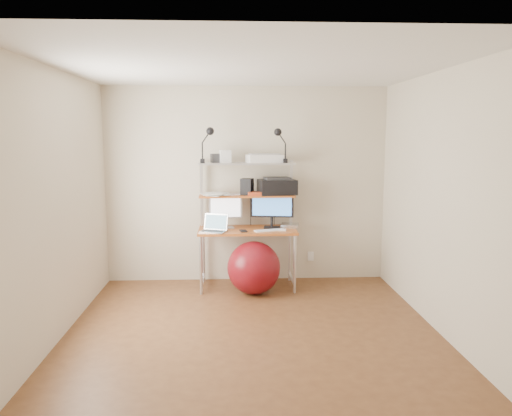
{
  "coord_description": "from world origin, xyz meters",
  "views": [
    {
      "loc": [
        -0.19,
        -4.6,
        1.9
      ],
      "look_at": [
        0.09,
        1.15,
        1.04
      ],
      "focal_mm": 35.0,
      "sensor_mm": 36.0,
      "label": 1
    }
  ],
  "objects_px": {
    "printer": "(277,186)",
    "monitor_silver": "(226,208)",
    "laptop": "(215,228)",
    "monitor_black": "(272,206)",
    "exercise_ball": "(254,268)"
  },
  "relations": [
    {
      "from": "monitor_silver",
      "to": "monitor_black",
      "type": "bearing_deg",
      "value": -13.65
    },
    {
      "from": "monitor_black",
      "to": "exercise_ball",
      "type": "xyz_separation_m",
      "value": [
        -0.24,
        -0.34,
        -0.69
      ]
    },
    {
      "from": "monitor_silver",
      "to": "laptop",
      "type": "xyz_separation_m",
      "value": [
        -0.13,
        -0.22,
        -0.2
      ]
    },
    {
      "from": "monitor_black",
      "to": "laptop",
      "type": "height_order",
      "value": "monitor_black"
    },
    {
      "from": "laptop",
      "to": "exercise_ball",
      "type": "bearing_deg",
      "value": 4.57
    },
    {
      "from": "monitor_black",
      "to": "monitor_silver",
      "type": "bearing_deg",
      "value": -173.13
    },
    {
      "from": "monitor_silver",
      "to": "printer",
      "type": "bearing_deg",
      "value": -7.55
    },
    {
      "from": "laptop",
      "to": "printer",
      "type": "xyz_separation_m",
      "value": [
        0.78,
        0.27,
        0.47
      ]
    },
    {
      "from": "printer",
      "to": "monitor_silver",
      "type": "bearing_deg",
      "value": 174.89
    },
    {
      "from": "printer",
      "to": "monitor_black",
      "type": "bearing_deg",
      "value": -145.96
    },
    {
      "from": "monitor_silver",
      "to": "exercise_ball",
      "type": "height_order",
      "value": "monitor_silver"
    },
    {
      "from": "monitor_silver",
      "to": "exercise_ball",
      "type": "bearing_deg",
      "value": -58.92
    },
    {
      "from": "monitor_silver",
      "to": "laptop",
      "type": "relative_size",
      "value": 1.28
    },
    {
      "from": "monitor_silver",
      "to": "laptop",
      "type": "height_order",
      "value": "monitor_silver"
    },
    {
      "from": "exercise_ball",
      "to": "monitor_black",
      "type": "bearing_deg",
      "value": 54.68
    }
  ]
}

